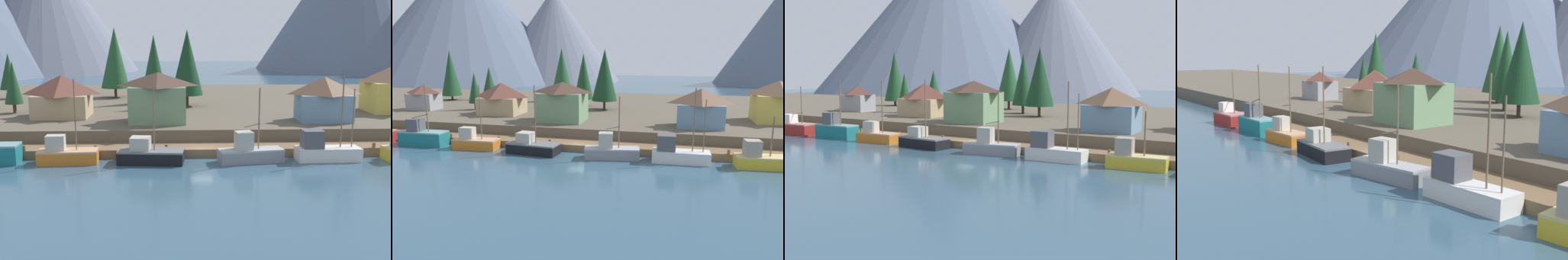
# 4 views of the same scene
# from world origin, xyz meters

# --- Properties ---
(ground_plane) EXTENTS (400.00, 400.00, 1.00)m
(ground_plane) POSITION_xyz_m (0.00, 20.00, -0.50)
(ground_plane) COLOR #335166
(dock) EXTENTS (80.00, 4.00, 1.60)m
(dock) POSITION_xyz_m (0.00, 1.99, 0.50)
(dock) COLOR brown
(dock) RESTS_ON ground_plane
(shoreline_bank) EXTENTS (400.00, 56.00, 2.50)m
(shoreline_bank) POSITION_xyz_m (0.00, 32.00, 1.25)
(shoreline_bank) COLOR brown
(shoreline_bank) RESTS_ON ground_plane
(mountain_central_peak) EXTENTS (72.77, 72.77, 50.06)m
(mountain_central_peak) POSITION_xyz_m (-54.31, 147.64, 25.03)
(mountain_central_peak) COLOR slate
(mountain_central_peak) RESTS_ON ground_plane
(fishing_boat_orange) EXTENTS (6.55, 2.84, 9.26)m
(fishing_boat_orange) POSITION_xyz_m (-14.95, -1.56, 1.03)
(fishing_boat_orange) COLOR #CC6B1E
(fishing_boat_orange) RESTS_ON ground_plane
(fishing_boat_black) EXTENTS (7.35, 3.61, 9.45)m
(fishing_boat_black) POSITION_xyz_m (-5.82, -1.94, 1.00)
(fishing_boat_black) COLOR black
(fishing_boat_black) RESTS_ON ground_plane
(fishing_boat_grey) EXTENTS (7.39, 3.51, 8.21)m
(fishing_boat_grey) POSITION_xyz_m (5.18, -1.92, 1.10)
(fishing_boat_grey) COLOR gray
(fishing_boat_grey) RESTS_ON ground_plane
(fishing_boat_white) EXTENTS (7.15, 2.72, 9.44)m
(fishing_boat_white) POSITION_xyz_m (13.67, -1.50, 1.21)
(fishing_boat_white) COLOR silver
(fishing_boat_white) RESTS_ON ground_plane
(house_tan) EXTENTS (7.90, 6.71, 5.88)m
(house_tan) POSITION_xyz_m (-18.85, 14.82, 5.51)
(house_tan) COLOR tan
(house_tan) RESTS_ON shoreline_bank
(house_blue) EXTENTS (7.20, 5.20, 5.93)m
(house_blue) POSITION_xyz_m (16.89, 9.99, 5.54)
(house_blue) COLOR #6689A8
(house_blue) RESTS_ON shoreline_bank
(house_green) EXTENTS (7.73, 6.47, 6.58)m
(house_green) POSITION_xyz_m (-5.28, 10.16, 5.85)
(house_green) COLOR #6B8E66
(house_green) RESTS_ON shoreline_bank
(conifer_near_left) EXTENTS (4.19, 4.19, 11.45)m
(conifer_near_left) POSITION_xyz_m (-6.54, 29.05, 9.01)
(conifer_near_left) COLOR #4C3823
(conifer_near_left) RESTS_ON shoreline_bank
(conifer_near_right) EXTENTS (5.14, 5.14, 12.27)m
(conifer_near_right) POSITION_xyz_m (-1.04, 24.79, 9.56)
(conifer_near_right) COLOR #4C3823
(conifer_near_right) RESTS_ON shoreline_bank
(conifer_mid_left) EXTENTS (5.19, 5.19, 12.82)m
(conifer_mid_left) POSITION_xyz_m (-13.99, 36.83, 9.81)
(conifer_mid_left) COLOR #4C3823
(conifer_mid_left) RESTS_ON shoreline_bank
(conifer_back_left) EXTENTS (3.33, 3.33, 8.22)m
(conifer_back_left) POSITION_xyz_m (-32.91, 35.56, 7.45)
(conifer_back_left) COLOR #4C3823
(conifer_back_left) RESTS_ON shoreline_bank
(conifer_back_right) EXTENTS (2.66, 2.66, 7.67)m
(conifer_back_right) POSITION_xyz_m (-26.66, 18.36, 7.02)
(conifer_back_right) COLOR #4C3823
(conifer_back_right) RESTS_ON shoreline_bank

